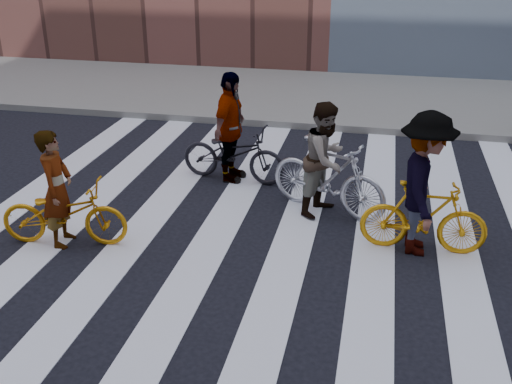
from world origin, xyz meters
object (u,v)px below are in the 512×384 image
(bike_yellow_left, at_px, (64,213))
(rider_right, at_px, (424,184))
(bike_yellow_right, at_px, (424,217))
(bike_dark_rear, at_px, (233,154))
(rider_mid, at_px, (326,159))
(bike_silver_mid, at_px, (328,177))
(rider_rear, at_px, (230,128))
(rider_left, at_px, (57,189))

(bike_yellow_left, relative_size, rider_right, 0.89)
(bike_yellow_right, xyz_separation_m, rider_right, (-0.05, -0.00, 0.47))
(bike_yellow_left, height_order, bike_dark_rear, bike_dark_rear)
(rider_right, bearing_deg, bike_yellow_left, 99.65)
(rider_mid, bearing_deg, bike_yellow_left, 141.93)
(bike_silver_mid, relative_size, bike_yellow_right, 1.17)
(rider_mid, height_order, rider_rear, rider_rear)
(rider_mid, relative_size, rider_rear, 0.92)
(bike_yellow_right, distance_m, rider_mid, 1.72)
(bike_silver_mid, height_order, rider_mid, rider_mid)
(rider_left, relative_size, rider_rear, 0.87)
(rider_right, bearing_deg, rider_left, 99.55)
(bike_yellow_left, bearing_deg, rider_rear, -40.47)
(bike_yellow_left, height_order, bike_silver_mid, bike_silver_mid)
(bike_yellow_left, relative_size, bike_dark_rear, 0.94)
(bike_yellow_left, relative_size, rider_left, 1.06)
(bike_yellow_right, height_order, bike_dark_rear, bike_yellow_right)
(bike_silver_mid, xyz_separation_m, rider_rear, (-1.74, 0.92, 0.35))
(bike_yellow_right, relative_size, bike_dark_rear, 0.90)
(bike_yellow_left, xyz_separation_m, rider_mid, (3.33, 1.73, 0.41))
(bike_dark_rear, relative_size, rider_right, 0.95)
(rider_left, bearing_deg, bike_silver_mid, -71.86)
(rider_right, bearing_deg, bike_dark_rear, 58.25)
(bike_silver_mid, xyz_separation_m, rider_left, (-3.43, -1.73, 0.23))
(bike_yellow_left, height_order, rider_left, rider_left)
(rider_mid, relative_size, rider_right, 0.89)
(bike_yellow_left, height_order, rider_mid, rider_mid)
(bike_silver_mid, bearing_deg, bike_yellow_right, -99.89)
(rider_mid, xyz_separation_m, rider_rear, (-1.69, 0.92, 0.07))
(bike_silver_mid, xyz_separation_m, rider_mid, (-0.05, 0.00, 0.28))
(bike_yellow_right, height_order, rider_rear, rider_rear)
(bike_yellow_left, height_order, rider_rear, rider_rear)
(rider_mid, height_order, rider_right, rider_right)
(bike_silver_mid, height_order, bike_dark_rear, bike_silver_mid)
(bike_silver_mid, bearing_deg, rider_rear, 86.56)
(bike_silver_mid, bearing_deg, rider_left, 141.24)
(bike_yellow_right, bearing_deg, bike_yellow_left, 99.55)
(rider_rear, bearing_deg, bike_silver_mid, -110.38)
(rider_mid, distance_m, rider_right, 1.65)
(bike_yellow_left, distance_m, bike_dark_rear, 3.15)
(rider_left, distance_m, rider_right, 4.81)
(bike_silver_mid, distance_m, rider_right, 1.65)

